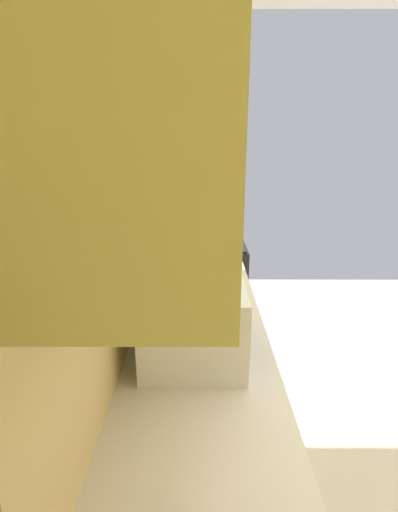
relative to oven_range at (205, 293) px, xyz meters
The scene contains 6 objects.
wall_back 1.72m from the oven_range, 164.25° to the left, with size 3.80×0.12×2.77m, color #EDC576.
counter_run 1.77m from the oven_range, behind, with size 2.93×0.62×0.93m.
upper_cabinets 2.28m from the oven_range, behind, with size 1.67×0.35×0.73m.
oven_range is the anchor object (origin of this frame).
microwave 1.74m from the oven_range, behind, with size 0.51×0.40×0.32m.
bowl 1.17m from the oven_range, behind, with size 0.17×0.17×0.06m.
Camera 1 is at (-1.59, 1.21, 1.78)m, focal length 26.05 mm.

